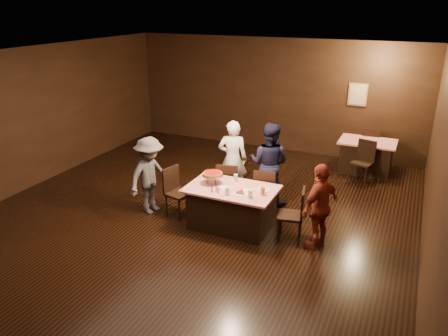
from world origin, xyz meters
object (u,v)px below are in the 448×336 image
Objects in this scene: chair_end_left at (179,193)px; chair_back_far at (370,146)px; chair_far_right at (266,191)px; diner_navy_hoodie at (269,163)px; glass_front_right at (250,194)px; glass_amber at (263,191)px; chair_end_right at (291,214)px; chair_far_left at (228,184)px; glass_back at (236,178)px; pizza_stand at (213,174)px; main_table at (232,207)px; diner_white_jacket at (233,159)px; glass_front_left at (227,191)px; plate_empty at (264,190)px; diner_red_shirt at (320,207)px; chair_back_near at (362,162)px; diner_grey_knit at (150,175)px; back_table at (366,156)px.

chair_end_left is 1.00× the size of chair_back_far.
chair_far_right is 0.57× the size of diner_navy_hoodie.
glass_amber is at bearing 53.13° from glass_front_right.
chair_end_left is at bearing -100.65° from chair_end_right.
chair_far_left is 0.68m from glass_back.
pizza_stand is (-0.66, -1.23, 0.11)m from diner_navy_hoodie.
chair_end_left is 1.61m from glass_front_right.
chair_end_right is 1.00× the size of chair_back_far.
main_table is 1.45m from diner_white_jacket.
chair_end_left is 2.50× the size of pizza_stand.
diner_white_jacket is (-0.53, 1.28, 0.44)m from main_table.
chair_end_left is 0.85m from pizza_stand.
chair_far_left is 1.20m from glass_front_left.
chair_end_right is at bearing 5.71° from glass_amber.
plate_empty is 0.68m from glass_front_left.
chair_back_far is 3.58m from diner_navy_hoodie.
chair_end_left is 0.57× the size of diner_navy_hoodie.
glass_front_left is (-0.21, -1.58, -0.00)m from diner_navy_hoodie.
chair_end_right is 6.79× the size of glass_front_left.
glass_front_left is at bearing -57.03° from diner_red_shirt.
diner_navy_hoodie is 4.42× the size of pizza_stand.
chair_end_left is at bearing -118.80° from chair_back_near.
diner_navy_hoodie is (0.26, 1.28, 0.46)m from main_table.
chair_far_right is at bearing 106.49° from diner_navy_hoodie.
chair_far_right is 6.79× the size of glass_front_left.
pizza_stand is 0.91m from glass_front_right.
diner_red_shirt reaches higher than plate_empty.
diner_grey_knit is at bearing -174.10° from plate_empty.
main_table is 1.68× the size of chair_back_far.
diner_navy_hoodie is at bearing -115.89° from chair_back_near.
plate_empty is at bearing -70.89° from diner_grey_knit.
back_table is 4.47m from pizza_stand.
chair_end_left is (-0.70, -0.75, 0.00)m from chair_far_left.
pizza_stand reaches higher than back_table.
pizza_stand is 1.01m from glass_amber.
diner_grey_knit is at bearing 172.70° from glass_front_left.
main_table and back_table have the same top height.
glass_front_right is at bearing 99.04° from diner_navy_hoodie.
glass_back is at bearing 132.27° from glass_front_right.
main_table is 4.21× the size of pizza_stand.
diner_red_shirt is at bearing -80.50° from chair_back_near.
chair_back_near reaches higher than back_table.
main_table is at bearing -115.49° from back_table.
glass_amber is (0.34, -1.33, -0.00)m from diner_navy_hoodie.
plate_empty is (-1.30, -4.33, 0.30)m from chair_back_far.
diner_grey_knit is at bearing 111.46° from chair_end_left.
chair_end_right is at bearing 0.00° from main_table.
chair_end_left is at bearing 45.38° from diner_navy_hoodie.
glass_back is (-1.64, 0.34, 0.10)m from diner_red_shirt.
glass_front_right is at bearing -104.04° from plate_empty.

